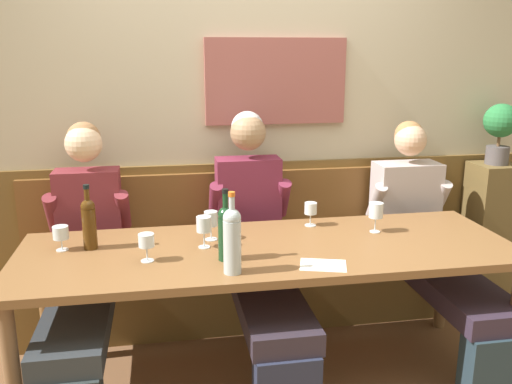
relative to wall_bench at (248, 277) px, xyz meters
name	(u,v)px	position (x,y,z in m)	size (l,w,h in m)	color
room_wall_back	(241,98)	(0.00, 0.26, 1.12)	(6.80, 0.12, 2.80)	#C2B496
wood_wainscot_panel	(243,235)	(0.00, 0.21, 0.21)	(6.80, 0.03, 0.99)	brown
wall_bench	(248,277)	(0.00, 0.00, 0.00)	(2.79, 0.42, 0.94)	brown
dining_table	(269,260)	(0.00, -0.67, 0.39)	(2.49, 0.84, 0.74)	brown
person_left_seat	(83,256)	(-0.95, -0.37, 0.35)	(0.47, 1.26, 1.31)	#293031
person_right_seat	(258,242)	(0.00, -0.36, 0.37)	(0.49, 1.26, 1.35)	#262A40
person_center_right_seat	(429,238)	(1.04, -0.36, 0.33)	(0.52, 1.26, 1.27)	#253641
wine_bottle_amber_mid	(226,231)	(-0.23, -0.81, 0.60)	(0.07, 0.07, 0.34)	#16391E
wine_bottle_green_tall	(232,239)	(-0.22, -0.97, 0.62)	(0.08, 0.08, 0.37)	#B5C2C6
wine_bottle_clear_water	(89,222)	(-0.88, -0.55, 0.60)	(0.07, 0.07, 0.33)	#482A0D
wine_glass_center_front	(311,209)	(0.30, -0.38, 0.55)	(0.07, 0.07, 0.13)	silver
wine_glass_near_bucket	(61,234)	(-1.02, -0.55, 0.54)	(0.08, 0.08, 0.12)	silver
wine_glass_mid_left	(204,226)	(-0.32, -0.63, 0.57)	(0.07, 0.07, 0.16)	silver
wine_glass_center_rear	(146,242)	(-0.60, -0.77, 0.55)	(0.07, 0.07, 0.13)	silver
wine_glass_mid_right	(376,211)	(0.61, -0.55, 0.58)	(0.08, 0.08, 0.16)	silver
wine_glass_right_end	(211,220)	(-0.28, -0.52, 0.56)	(0.07, 0.07, 0.15)	silver
tasting_sheet_left_guest	(323,265)	(0.20, -0.96, 0.46)	(0.21, 0.15, 0.00)	white
corner_pedestal	(488,232)	(1.69, 0.03, 0.20)	(0.28, 0.28, 0.96)	brown
potted_plant	(500,127)	(1.69, 0.03, 0.92)	(0.22, 0.22, 0.40)	#544D4D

